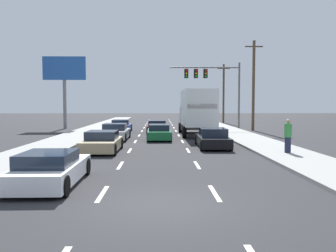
{
  "coord_description": "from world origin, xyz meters",
  "views": [
    {
      "loc": [
        0.02,
        -9.42,
        2.71
      ],
      "look_at": [
        0.61,
        14.22,
        1.25
      ],
      "focal_mm": 38.24,
      "sensor_mm": 36.0,
      "label": 1
    }
  ],
  "objects_px": {
    "car_silver": "(115,132)",
    "car_white": "(50,169)",
    "utility_pole_mid": "(253,84)",
    "utility_pole_far": "(224,93)",
    "car_blue": "(121,126)",
    "roadside_billboard": "(64,76)",
    "car_black": "(212,139)",
    "box_truck": "(197,110)",
    "car_maroon": "(157,127)",
    "traffic_signal_mast": "(208,78)",
    "car_green": "(159,132)",
    "pedestrian_near_corner": "(288,136)",
    "car_tan": "(102,142)"
  },
  "relations": [
    {
      "from": "car_silver",
      "to": "utility_pole_far",
      "type": "xyz_separation_m",
      "value": [
        12.59,
        24.25,
        3.77
      ]
    },
    {
      "from": "car_white",
      "to": "roadside_billboard",
      "type": "xyz_separation_m",
      "value": [
        -6.71,
        27.61,
        5.17
      ]
    },
    {
      "from": "car_green",
      "to": "utility_pole_mid",
      "type": "bearing_deg",
      "value": 43.56
    },
    {
      "from": "car_silver",
      "to": "car_white",
      "type": "xyz_separation_m",
      "value": [
        -0.3,
        -15.2,
        -0.02
      ]
    },
    {
      "from": "car_blue",
      "to": "box_truck",
      "type": "xyz_separation_m",
      "value": [
        6.86,
        -4.07,
        1.63
      ]
    },
    {
      "from": "car_white",
      "to": "utility_pole_far",
      "type": "relative_size",
      "value": 0.53
    },
    {
      "from": "car_white",
      "to": "roadside_billboard",
      "type": "height_order",
      "value": "roadside_billboard"
    },
    {
      "from": "car_green",
      "to": "roadside_billboard",
      "type": "relative_size",
      "value": 0.56
    },
    {
      "from": "traffic_signal_mast",
      "to": "car_silver",
      "type": "bearing_deg",
      "value": -127.11
    },
    {
      "from": "car_silver",
      "to": "roadside_billboard",
      "type": "distance_m",
      "value": 15.15
    },
    {
      "from": "traffic_signal_mast",
      "to": "car_green",
      "type": "bearing_deg",
      "value": -114.82
    },
    {
      "from": "car_silver",
      "to": "traffic_signal_mast",
      "type": "distance_m",
      "value": 14.99
    },
    {
      "from": "box_truck",
      "to": "utility_pole_far",
      "type": "xyz_separation_m",
      "value": [
        6.07,
        21.0,
        2.15
      ]
    },
    {
      "from": "car_maroon",
      "to": "utility_pole_far",
      "type": "bearing_deg",
      "value": 61.91
    },
    {
      "from": "car_silver",
      "to": "pedestrian_near_corner",
      "type": "height_order",
      "value": "pedestrian_near_corner"
    },
    {
      "from": "utility_pole_mid",
      "to": "car_black",
      "type": "bearing_deg",
      "value": -113.91
    },
    {
      "from": "box_truck",
      "to": "traffic_signal_mast",
      "type": "height_order",
      "value": "traffic_signal_mast"
    },
    {
      "from": "roadside_billboard",
      "to": "pedestrian_near_corner",
      "type": "xyz_separation_m",
      "value": [
        17.13,
        -20.9,
        -4.68
      ]
    },
    {
      "from": "car_white",
      "to": "box_truck",
      "type": "height_order",
      "value": "box_truck"
    },
    {
      "from": "car_silver",
      "to": "box_truck",
      "type": "height_order",
      "value": "box_truck"
    },
    {
      "from": "car_blue",
      "to": "roadside_billboard",
      "type": "height_order",
      "value": "roadside_billboard"
    },
    {
      "from": "box_truck",
      "to": "roadside_billboard",
      "type": "xyz_separation_m",
      "value": [
        -13.54,
        9.16,
        3.53
      ]
    },
    {
      "from": "utility_pole_far",
      "to": "pedestrian_near_corner",
      "type": "xyz_separation_m",
      "value": [
        -2.48,
        -32.75,
        -3.3
      ]
    },
    {
      "from": "car_green",
      "to": "utility_pole_far",
      "type": "relative_size",
      "value": 0.53
    },
    {
      "from": "car_black",
      "to": "box_truck",
      "type": "bearing_deg",
      "value": 90.85
    },
    {
      "from": "utility_pole_mid",
      "to": "car_green",
      "type": "bearing_deg",
      "value": -136.44
    },
    {
      "from": "car_blue",
      "to": "car_silver",
      "type": "xyz_separation_m",
      "value": [
        0.34,
        -7.33,
        0.01
      ]
    },
    {
      "from": "box_truck",
      "to": "car_black",
      "type": "distance_m",
      "value": 8.43
    },
    {
      "from": "car_black",
      "to": "roadside_billboard",
      "type": "bearing_deg",
      "value": 128.09
    },
    {
      "from": "car_blue",
      "to": "traffic_signal_mast",
      "type": "height_order",
      "value": "traffic_signal_mast"
    },
    {
      "from": "car_white",
      "to": "pedestrian_near_corner",
      "type": "height_order",
      "value": "pedestrian_near_corner"
    },
    {
      "from": "car_tan",
      "to": "car_green",
      "type": "relative_size",
      "value": 0.95
    },
    {
      "from": "car_green",
      "to": "utility_pole_far",
      "type": "bearing_deg",
      "value": 69.08
    },
    {
      "from": "box_truck",
      "to": "car_tan",
      "type": "bearing_deg",
      "value": -122.52
    },
    {
      "from": "car_maroon",
      "to": "traffic_signal_mast",
      "type": "bearing_deg",
      "value": 41.55
    },
    {
      "from": "car_silver",
      "to": "traffic_signal_mast",
      "type": "xyz_separation_m",
      "value": [
        8.55,
        11.3,
        4.88
      ]
    },
    {
      "from": "car_blue",
      "to": "roadside_billboard",
      "type": "relative_size",
      "value": 0.56
    },
    {
      "from": "car_blue",
      "to": "car_tan",
      "type": "distance_m",
      "value": 14.18
    },
    {
      "from": "car_maroon",
      "to": "car_black",
      "type": "height_order",
      "value": "car_black"
    },
    {
      "from": "car_black",
      "to": "pedestrian_near_corner",
      "type": "bearing_deg",
      "value": -45.07
    },
    {
      "from": "utility_pole_far",
      "to": "roadside_billboard",
      "type": "relative_size",
      "value": 1.07
    },
    {
      "from": "car_blue",
      "to": "car_green",
      "type": "bearing_deg",
      "value": -63.58
    },
    {
      "from": "car_maroon",
      "to": "traffic_signal_mast",
      "type": "relative_size",
      "value": 0.55
    },
    {
      "from": "utility_pole_mid",
      "to": "utility_pole_far",
      "type": "height_order",
      "value": "utility_pole_mid"
    },
    {
      "from": "car_silver",
      "to": "car_white",
      "type": "relative_size",
      "value": 1.0
    },
    {
      "from": "roadside_billboard",
      "to": "pedestrian_near_corner",
      "type": "height_order",
      "value": "roadside_billboard"
    },
    {
      "from": "car_white",
      "to": "car_maroon",
      "type": "distance_m",
      "value": 21.95
    },
    {
      "from": "car_silver",
      "to": "car_green",
      "type": "relative_size",
      "value": 0.99
    },
    {
      "from": "car_black",
      "to": "utility_pole_mid",
      "type": "distance_m",
      "value": 15.97
    },
    {
      "from": "utility_pole_mid",
      "to": "utility_pole_far",
      "type": "relative_size",
      "value": 1.08
    }
  ]
}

